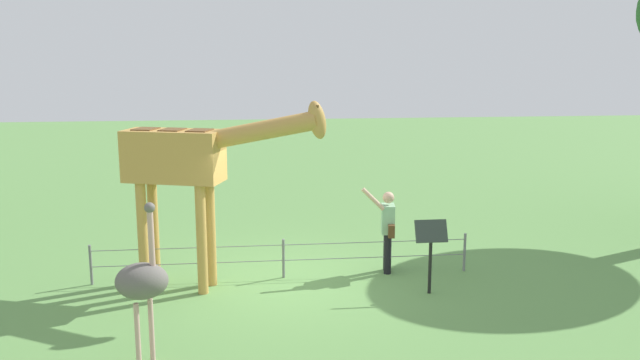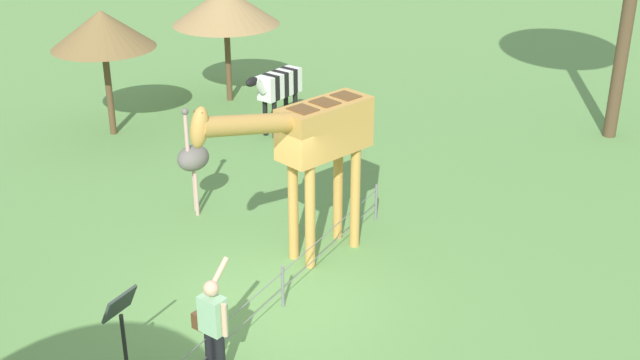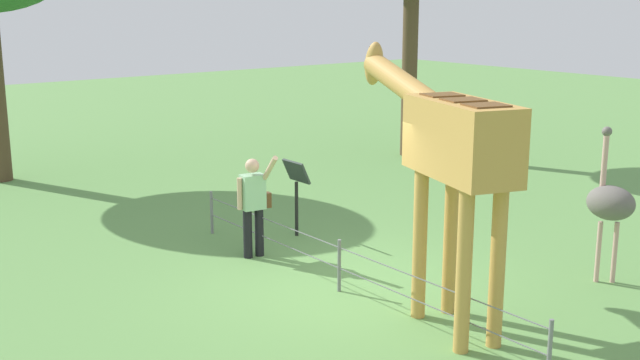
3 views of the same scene
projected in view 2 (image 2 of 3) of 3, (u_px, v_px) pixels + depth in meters
The scene contains 9 objects.
ground_plane at pixel (271, 302), 13.29m from camera, with size 60.00×60.00×0.00m, color #60934C.
giraffe at pixel (313, 140), 13.72m from camera, with size 3.58×1.55×3.42m.
visitor at pixel (213, 323), 11.18m from camera, with size 0.69×0.59×1.69m.
zebra at pixel (278, 88), 19.79m from camera, with size 1.83×0.61×1.66m.
ostrich at pixel (193, 158), 15.77m from camera, with size 0.70×0.56×2.25m.
shade_hut_near at pixel (102, 30), 19.13m from camera, with size 2.47×2.47×3.08m.
shade_hut_far at pixel (226, 6), 21.47m from camera, with size 2.85×2.85×3.10m.
info_sign at pixel (121, 315), 11.28m from camera, with size 0.56×0.21×1.32m.
wire_fence at pixel (283, 285), 13.02m from camera, with size 7.05×0.05×0.75m.
Camera 2 is at (9.48, 6.14, 7.33)m, focal length 45.73 mm.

